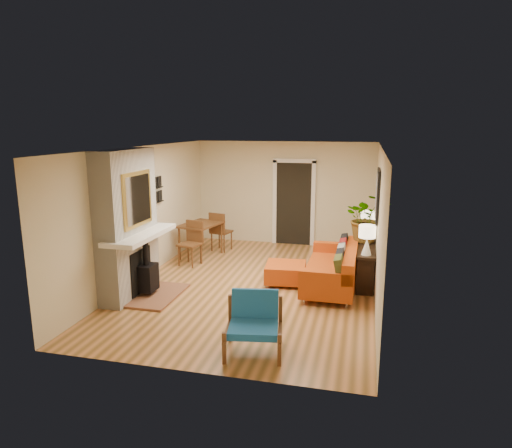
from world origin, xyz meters
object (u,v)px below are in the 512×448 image
object	(u,v)px
blue_chair	(254,320)
dining_table	(204,230)
sofa	(336,268)
lamp_near	(367,236)
console_table	(366,252)
lamp_far	(367,221)
ottoman	(286,272)
houseplant	(367,218)

from	to	relation	value
blue_chair	dining_table	distance (m)	4.61
sofa	lamp_near	bearing A→B (deg)	-19.54
dining_table	console_table	bearing A→B (deg)	-12.29
dining_table	sofa	bearing A→B (deg)	-23.19
lamp_far	lamp_near	bearing A→B (deg)	-90.00
dining_table	lamp_far	size ratio (longest dim) A/B	3.37
blue_chair	lamp_far	distance (m)	4.23
sofa	lamp_far	bearing A→B (deg)	65.76
lamp_far	ottoman	bearing A→B (deg)	-141.04
sofa	houseplant	size ratio (longest dim) A/B	2.20
dining_table	lamp_far	xyz separation A→B (m)	(3.65, -0.13, 0.44)
console_table	houseplant	size ratio (longest dim) A/B	1.90
blue_chair	console_table	xyz separation A→B (m)	(1.44, 3.25, 0.15)
ottoman	blue_chair	world-z (taller)	blue_chair
console_table	lamp_near	distance (m)	0.88
dining_table	lamp_near	xyz separation A→B (m)	(3.65, -1.52, 0.44)
console_table	houseplant	world-z (taller)	houseplant
sofa	console_table	distance (m)	0.79
lamp_near	lamp_far	xyz separation A→B (m)	(0.00, 1.40, 0.00)
console_table	lamp_far	distance (m)	0.83
houseplant	lamp_near	bearing A→B (deg)	-89.41
ottoman	console_table	bearing A→B (deg)	19.81
houseplant	blue_chair	bearing A→B (deg)	-112.29
ottoman	lamp_near	distance (m)	1.72
sofa	lamp_far	xyz separation A→B (m)	(0.54, 1.20, 0.69)
sofa	houseplant	bearing A→B (deg)	55.81
ottoman	dining_table	xyz separation A→B (m)	(-2.16, 1.33, 0.41)
blue_chair	houseplant	distance (m)	3.86
sofa	console_table	size ratio (longest dim) A/B	1.16
blue_chair	lamp_far	world-z (taller)	lamp_far
houseplant	ottoman	bearing A→B (deg)	-152.09
lamp_near	blue_chair	bearing A→B (deg)	-119.77
ottoman	console_table	size ratio (longest dim) A/B	0.44
ottoman	lamp_far	xyz separation A→B (m)	(1.49, 1.20, 0.84)
blue_chair	houseplant	bearing A→B (deg)	67.71
dining_table	lamp_far	world-z (taller)	lamp_far
ottoman	lamp_far	world-z (taller)	lamp_far
sofa	lamp_near	size ratio (longest dim) A/B	3.97
blue_chair	dining_table	size ratio (longest dim) A/B	0.48
dining_table	lamp_near	world-z (taller)	lamp_near
console_table	houseplant	distance (m)	0.68
blue_chair	lamp_far	bearing A→B (deg)	69.78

